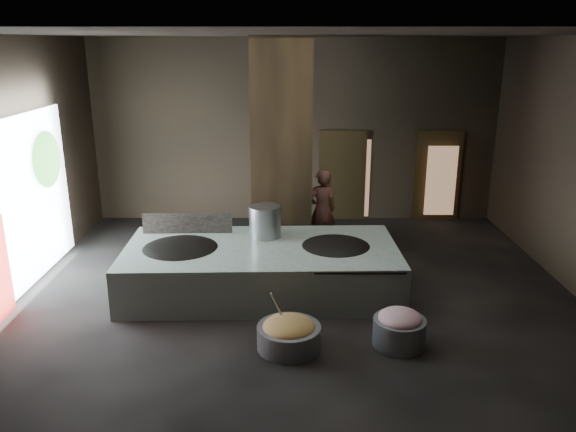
{
  "coord_description": "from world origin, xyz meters",
  "views": [
    {
      "loc": [
        -0.17,
        -9.4,
        4.38
      ],
      "look_at": [
        -0.17,
        0.65,
        1.25
      ],
      "focal_mm": 35.0,
      "sensor_mm": 36.0,
      "label": 1
    }
  ],
  "objects_px": {
    "wok_left": "(181,253)",
    "hearth_platform": "(262,268)",
    "wok_right": "(336,251)",
    "meat_basin": "(399,332)",
    "veg_basin": "(289,337)",
    "stock_pot": "(265,222)",
    "cook": "(322,210)"
  },
  "relations": [
    {
      "from": "wok_left",
      "to": "hearth_platform",
      "type": "bearing_deg",
      "value": 1.97
    },
    {
      "from": "wok_right",
      "to": "meat_basin",
      "type": "xyz_separation_m",
      "value": [
        0.8,
        -2.02,
        -0.53
      ]
    },
    {
      "from": "wok_right",
      "to": "veg_basin",
      "type": "xyz_separation_m",
      "value": [
        -0.85,
        -2.1,
        -0.57
      ]
    },
    {
      "from": "wok_right",
      "to": "stock_pot",
      "type": "relative_size",
      "value": 2.25
    },
    {
      "from": "stock_pot",
      "to": "cook",
      "type": "relative_size",
      "value": 0.35
    },
    {
      "from": "veg_basin",
      "to": "stock_pot",
      "type": "bearing_deg",
      "value": 99.78
    },
    {
      "from": "hearth_platform",
      "to": "stock_pot",
      "type": "bearing_deg",
      "value": 83.43
    },
    {
      "from": "hearth_platform",
      "to": "stock_pot",
      "type": "xyz_separation_m",
      "value": [
        0.05,
        0.55,
        0.7
      ]
    },
    {
      "from": "cook",
      "to": "veg_basin",
      "type": "xyz_separation_m",
      "value": [
        -0.71,
        -4.13,
        -0.73
      ]
    },
    {
      "from": "wok_right",
      "to": "meat_basin",
      "type": "distance_m",
      "value": 2.24
    },
    {
      "from": "hearth_platform",
      "to": "wok_left",
      "type": "bearing_deg",
      "value": -179.4
    },
    {
      "from": "wok_right",
      "to": "meat_basin",
      "type": "bearing_deg",
      "value": -68.36
    },
    {
      "from": "meat_basin",
      "to": "stock_pot",
      "type": "bearing_deg",
      "value": 129.81
    },
    {
      "from": "wok_left",
      "to": "meat_basin",
      "type": "relative_size",
      "value": 1.97
    },
    {
      "from": "wok_right",
      "to": "stock_pot",
      "type": "bearing_deg",
      "value": 158.96
    },
    {
      "from": "stock_pot",
      "to": "veg_basin",
      "type": "height_order",
      "value": "stock_pot"
    },
    {
      "from": "hearth_platform",
      "to": "veg_basin",
      "type": "relative_size",
      "value": 5.13
    },
    {
      "from": "hearth_platform",
      "to": "stock_pot",
      "type": "height_order",
      "value": "stock_pot"
    },
    {
      "from": "wok_right",
      "to": "veg_basin",
      "type": "relative_size",
      "value": 1.51
    },
    {
      "from": "cook",
      "to": "meat_basin",
      "type": "xyz_separation_m",
      "value": [
        0.94,
        -4.06,
        -0.69
      ]
    },
    {
      "from": "wok_left",
      "to": "stock_pot",
      "type": "relative_size",
      "value": 2.42
    },
    {
      "from": "wok_left",
      "to": "veg_basin",
      "type": "height_order",
      "value": "wok_left"
    },
    {
      "from": "cook",
      "to": "wok_left",
      "type": "bearing_deg",
      "value": 20.48
    },
    {
      "from": "meat_basin",
      "to": "wok_right",
      "type": "bearing_deg",
      "value": 111.64
    },
    {
      "from": "hearth_platform",
      "to": "cook",
      "type": "distance_m",
      "value": 2.46
    },
    {
      "from": "hearth_platform",
      "to": "cook",
      "type": "bearing_deg",
      "value": 58.46
    },
    {
      "from": "hearth_platform",
      "to": "wok_right",
      "type": "bearing_deg",
      "value": 0.75
    },
    {
      "from": "veg_basin",
      "to": "hearth_platform",
      "type": "bearing_deg",
      "value": 103.67
    },
    {
      "from": "hearth_platform",
      "to": "veg_basin",
      "type": "bearing_deg",
      "value": -77.7
    },
    {
      "from": "cook",
      "to": "veg_basin",
      "type": "distance_m",
      "value": 4.25
    },
    {
      "from": "wok_right",
      "to": "stock_pot",
      "type": "distance_m",
      "value": 1.44
    },
    {
      "from": "stock_pot",
      "to": "hearth_platform",
      "type": "bearing_deg",
      "value": -95.19
    }
  ]
}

